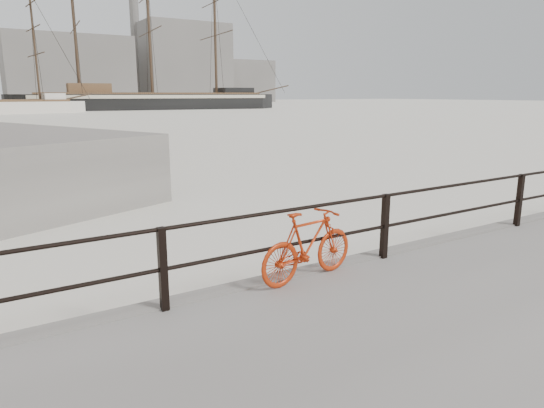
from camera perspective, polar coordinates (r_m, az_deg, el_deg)
ground at (r=7.93m, az=12.04°, el=-8.27°), size 400.00×400.00×0.00m
guardrail at (r=7.57m, az=13.12°, el=-2.58°), size 28.00×0.10×1.00m
bicycle at (r=6.55m, az=4.28°, el=-4.84°), size 1.62×0.44×0.97m
barque_black at (r=92.87m, az=-13.78°, el=10.75°), size 55.73×23.07×31.09m
industrial_west at (r=147.57m, az=-22.80°, el=14.29°), size 32.00×18.00×18.00m
industrial_mid at (r=162.15m, az=-10.48°, el=15.89°), size 26.00×20.00×24.00m
industrial_east at (r=176.21m, az=-3.86°, el=14.18°), size 20.00×16.00×14.00m
smokestack at (r=163.42m, az=-15.80°, el=19.13°), size 2.80×2.80×44.00m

